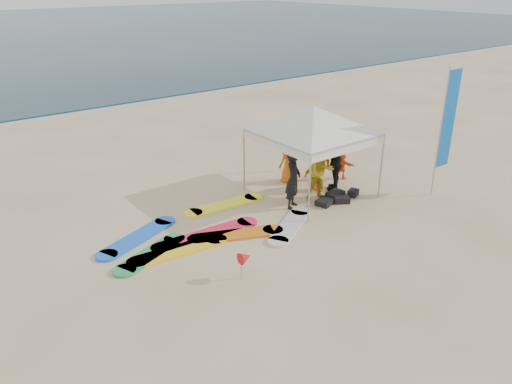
{
  "coord_description": "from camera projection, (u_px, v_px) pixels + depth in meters",
  "views": [
    {
      "loc": [
        -6.93,
        -6.45,
        6.18
      ],
      "look_at": [
        0.0,
        2.6,
        1.2
      ],
      "focal_mm": 35.0,
      "sensor_mm": 36.0,
      "label": 1
    }
  ],
  "objects": [
    {
      "name": "ground",
      "position": [
        327.0,
        279.0,
        11.03
      ],
      "size": [
        120.0,
        120.0,
        0.0
      ],
      "primitive_type": "plane",
      "color": "beige",
      "rests_on": "ground"
    },
    {
      "name": "shoreline_foam",
      "position": [
        61.0,
        113.0,
        24.27
      ],
      "size": [
        160.0,
        1.2,
        0.01
      ],
      "primitive_type": "cube",
      "color": "silver",
      "rests_on": "ground"
    },
    {
      "name": "person_black_a",
      "position": [
        293.0,
        180.0,
        14.12
      ],
      "size": [
        0.75,
        0.69,
        1.71
      ],
      "primitive_type": "imported",
      "rotation": [
        0.0,
        0.0,
        0.6
      ],
      "color": "black",
      "rests_on": "ground"
    },
    {
      "name": "person_yellow",
      "position": [
        321.0,
        172.0,
        14.64
      ],
      "size": [
        0.97,
        0.85,
        1.71
      ],
      "primitive_type": "imported",
      "rotation": [
        0.0,
        0.0,
        -0.28
      ],
      "color": "gold",
      "rests_on": "ground"
    },
    {
      "name": "person_orange_a",
      "position": [
        318.0,
        164.0,
        15.34
      ],
      "size": [
        1.1,
        0.66,
        1.66
      ],
      "primitive_type": "imported",
      "rotation": [
        0.0,
        0.0,
        3.18
      ],
      "color": "#C87011",
      "rests_on": "ground"
    },
    {
      "name": "person_black_b",
      "position": [
        336.0,
        163.0,
        15.32
      ],
      "size": [
        1.07,
        0.91,
        1.71
      ],
      "primitive_type": "imported",
      "rotation": [
        0.0,
        0.0,
        3.73
      ],
      "color": "black",
      "rests_on": "ground"
    },
    {
      "name": "person_orange_b",
      "position": [
        290.0,
        156.0,
        15.91
      ],
      "size": [
        0.96,
        0.75,
        1.73
      ],
      "primitive_type": "imported",
      "rotation": [
        0.0,
        0.0,
        3.4
      ],
      "color": "#D46512",
      "rests_on": "ground"
    },
    {
      "name": "person_seated",
      "position": [
        342.0,
        165.0,
        16.33
      ],
      "size": [
        0.5,
        0.89,
        0.92
      ],
      "primitive_type": "imported",
      "rotation": [
        0.0,
        0.0,
        1.85
      ],
      "color": "#FF5516",
      "rests_on": "ground"
    },
    {
      "name": "canopy_tent",
      "position": [
        314.0,
        106.0,
        14.32
      ],
      "size": [
        4.12,
        4.12,
        3.11
      ],
      "color": "#A5A5A8",
      "rests_on": "ground"
    },
    {
      "name": "feather_flag",
      "position": [
        448.0,
        121.0,
        14.49
      ],
      "size": [
        0.65,
        0.04,
        3.87
      ],
      "color": "#A5A5A8",
      "rests_on": "ground"
    },
    {
      "name": "marker_pennant",
      "position": [
        245.0,
        257.0,
        10.92
      ],
      "size": [
        0.28,
        0.28,
        0.64
      ],
      "color": "#A5A5A8",
      "rests_on": "ground"
    },
    {
      "name": "gear_pile",
      "position": [
        337.0,
        198.0,
        14.83
      ],
      "size": [
        1.63,
        0.79,
        0.22
      ],
      "color": "black",
      "rests_on": "ground"
    },
    {
      "name": "surfboard_spread",
      "position": [
        204.0,
        234.0,
        12.89
      ],
      "size": [
        5.51,
        3.21,
        0.07
      ],
      "color": "#299657",
      "rests_on": "ground"
    }
  ]
}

